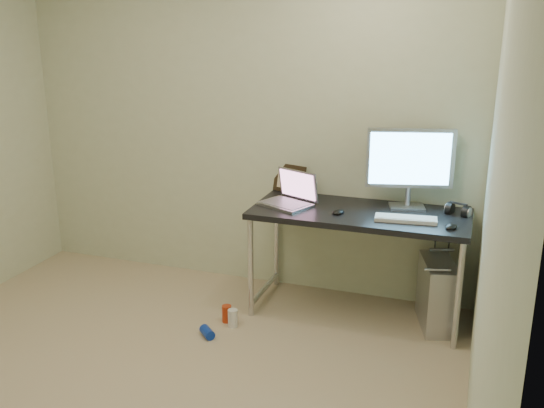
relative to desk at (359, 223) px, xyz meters
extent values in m
plane|color=tan|center=(-0.97, -1.43, -0.66)|extent=(3.50, 3.50, 0.00)
cube|color=beige|center=(-0.97, 0.32, 0.59)|extent=(3.50, 0.02, 2.50)
cube|color=beige|center=(0.78, -1.43, 0.59)|extent=(0.02, 3.50, 2.50)
cube|color=black|center=(0.00, 0.00, 0.07)|extent=(1.44, 0.63, 0.04)
cylinder|color=silver|center=(-0.68, -0.28, -0.31)|extent=(0.04, 0.04, 0.71)
cylinder|color=silver|center=(-0.68, 0.28, -0.31)|extent=(0.04, 0.04, 0.71)
cylinder|color=silver|center=(0.68, -0.28, -0.31)|extent=(0.04, 0.04, 0.71)
cylinder|color=silver|center=(0.68, 0.28, -0.31)|extent=(0.04, 0.04, 0.71)
cylinder|color=silver|center=(-0.68, 0.00, -0.58)|extent=(0.04, 0.55, 0.04)
cylinder|color=silver|center=(0.68, 0.00, -0.58)|extent=(0.04, 0.55, 0.04)
cube|color=#ABABB0|center=(0.54, 0.00, -0.43)|extent=(0.30, 0.47, 0.46)
cylinder|color=#A3A3AA|center=(0.54, -0.18, -0.19)|extent=(0.16, 0.06, 0.02)
cylinder|color=#A3A3AA|center=(0.54, 0.18, -0.19)|extent=(0.16, 0.06, 0.02)
cylinder|color=black|center=(0.49, 0.27, -0.26)|extent=(0.01, 0.16, 0.69)
cylinder|color=black|center=(0.58, 0.25, -0.28)|extent=(0.02, 0.11, 0.71)
cylinder|color=#B83212|center=(-0.80, -0.42, -0.60)|extent=(0.09, 0.09, 0.12)
cylinder|color=white|center=(-0.74, -0.47, -0.60)|extent=(0.07, 0.07, 0.12)
cylinder|color=#0F30AA|center=(-0.84, -0.65, -0.63)|extent=(0.13, 0.13, 0.06)
cube|color=#A3A3AA|center=(-0.51, -0.05, 0.10)|extent=(0.40, 0.35, 0.02)
cube|color=gray|center=(-0.51, -0.05, 0.11)|extent=(0.35, 0.30, 0.00)
cube|color=#9897A0|center=(-0.46, 0.07, 0.21)|extent=(0.32, 0.18, 0.21)
cube|color=#7C4E67|center=(-0.46, 0.07, 0.21)|extent=(0.29, 0.15, 0.18)
cube|color=#A3A3AA|center=(0.29, 0.17, 0.10)|extent=(0.27, 0.22, 0.02)
cylinder|color=#A3A3AA|center=(0.29, 0.20, 0.17)|extent=(0.04, 0.04, 0.13)
cube|color=#A3A3AA|center=(0.29, 0.19, 0.43)|extent=(0.57, 0.18, 0.40)
cube|color=#6BC2FB|center=(0.29, 0.16, 0.43)|extent=(0.51, 0.14, 0.35)
cube|color=silver|center=(0.32, -0.10, 0.10)|extent=(0.40, 0.17, 0.02)
ellipsoid|color=black|center=(0.60, -0.16, 0.10)|extent=(0.09, 0.12, 0.04)
ellipsoid|color=black|center=(-0.12, -0.10, 0.11)|extent=(0.10, 0.12, 0.04)
cylinder|color=black|center=(0.57, 0.13, 0.11)|extent=(0.07, 0.10, 0.09)
cylinder|color=black|center=(0.68, 0.13, 0.11)|extent=(0.07, 0.10, 0.09)
cube|color=black|center=(0.62, 0.13, 0.16)|extent=(0.12, 0.05, 0.01)
cube|color=black|center=(-0.59, 0.29, 0.19)|extent=(0.27, 0.14, 0.21)
cylinder|color=silver|center=(-0.39, 0.24, 0.13)|extent=(0.01, 0.01, 0.09)
cylinder|color=silver|center=(-0.39, 0.24, 0.19)|extent=(0.05, 0.04, 0.04)
camera|label=1|loc=(0.71, -3.84, 1.31)|focal=40.00mm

